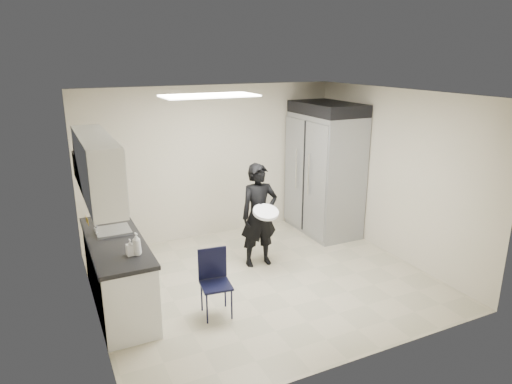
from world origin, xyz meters
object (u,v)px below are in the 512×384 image
folding_chair (216,285)px  man_tuxedo (259,215)px  lower_counter (118,274)px  commercial_fridge (325,174)px

folding_chair → man_tuxedo: man_tuxedo is taller
lower_counter → folding_chair: size_ratio=2.37×
commercial_fridge → man_tuxedo: 1.84m
lower_counter → folding_chair: 1.27m
lower_counter → folding_chair: (1.02, -0.75, -0.03)m
folding_chair → commercial_fridge: bearing=40.5°
commercial_fridge → man_tuxedo: (-1.66, -0.75, -0.27)m
folding_chair → man_tuxedo: (1.10, 1.07, 0.38)m
lower_counter → man_tuxedo: bearing=8.6°
lower_counter → commercial_fridge: (3.78, 1.07, 0.62)m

